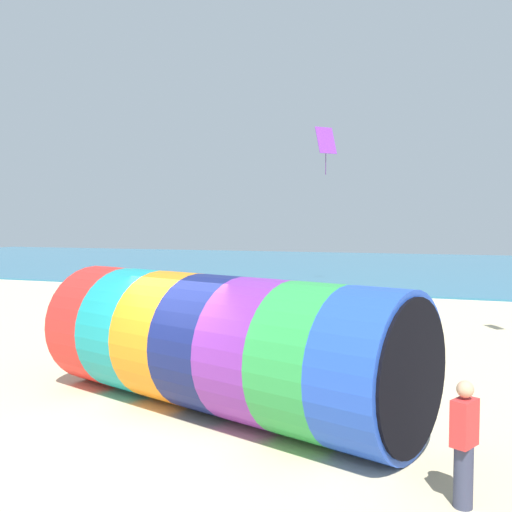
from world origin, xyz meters
TOP-DOWN VIEW (x-y plane):
  - ground_plane at (0.00, 0.00)m, footprint 120.00×120.00m
  - sea at (0.00, 39.41)m, footprint 120.00×40.00m
  - giant_inflatable_tube at (0.78, 0.86)m, footprint 8.14×4.84m
  - kite_handler at (5.15, -1.44)m, footprint 0.36×0.42m
  - kite_purple_diamond at (-0.96, 16.34)m, footprint 0.95×0.96m

SIDE VIEW (x-z plane):
  - ground_plane at x=0.00m, z-range 0.00..0.00m
  - sea at x=0.00m, z-range 0.00..0.10m
  - kite_handler at x=5.15m, z-range 0.01..1.62m
  - giant_inflatable_tube at x=0.78m, z-range 0.00..2.59m
  - kite_purple_diamond at x=-0.96m, z-range 6.20..8.34m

